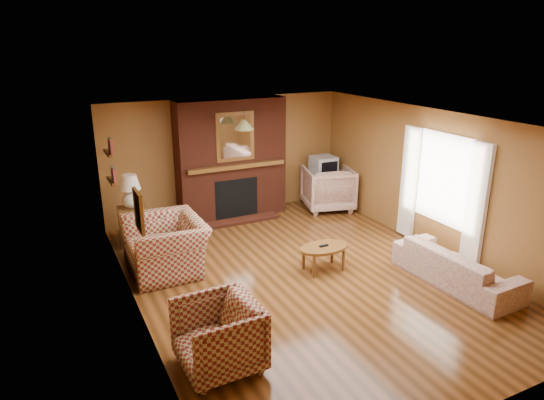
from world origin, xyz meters
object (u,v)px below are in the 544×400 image
floral_armchair (328,188)px  side_table (134,226)px  table_lamp (130,190)px  floral_sofa (457,266)px  plaid_loveseat (166,246)px  plaid_armchair (218,336)px  fireplace (231,160)px  tv_stand (322,191)px  coffee_table (324,250)px  crt_tv (323,167)px

floral_armchair → side_table: floral_armchair is taller
table_lamp → floral_sofa: bearing=-42.4°
plaid_loveseat → plaid_armchair: plaid_loveseat is taller
fireplace → table_lamp: bearing=-165.7°
floral_sofa → tv_stand: bearing=-4.5°
floral_sofa → coffee_table: size_ratio=2.42×
floral_sofa → side_table: side_table is taller
floral_armchair → crt_tv: crt_tv is taller
coffee_table → side_table: side_table is taller
crt_tv → plaid_armchair: bearing=-133.1°
floral_armchair → table_lamp: (-4.10, -0.07, 0.54)m
plaid_armchair → crt_tv: bearing=135.0°
table_lamp → floral_armchair: bearing=0.9°
coffee_table → plaid_loveseat: bearing=153.9°
fireplace → plaid_loveseat: 2.72m
coffee_table → crt_tv: size_ratio=1.57×
plaid_armchair → floral_sofa: size_ratio=0.45×
crt_tv → plaid_loveseat: bearing=-157.0°
plaid_loveseat → floral_sofa: 4.42m
floral_sofa → coffee_table: (-1.53, 1.25, 0.07)m
floral_armchair → table_lamp: 4.14m
crt_tv → tv_stand: bearing=90.0°
coffee_table → crt_tv: 3.26m
plaid_loveseat → coffee_table: size_ratio=1.60×
plaid_armchair → table_lamp: bearing=-179.7°
coffee_table → fireplace: bearing=97.1°
floral_armchair → tv_stand: (0.05, 0.28, -0.14)m
plaid_armchair → floral_armchair: size_ratio=0.87×
plaid_loveseat → floral_armchair: 4.09m
coffee_table → table_lamp: bearing=135.8°
side_table → tv_stand: 4.16m
side_table → table_lamp: size_ratio=1.09×
plaid_loveseat → plaid_armchair: bearing=-2.4°
plaid_armchair → plaid_loveseat: bearing=175.9°
plaid_loveseat → side_table: (-0.25, 1.31, -0.09)m
tv_stand → crt_tv: crt_tv is taller
fireplace → table_lamp: (-2.10, -0.53, -0.18)m
plaid_loveseat → coffee_table: plaid_loveseat is taller
plaid_armchair → side_table: bearing=-179.7°
plaid_loveseat → floral_sofa: plaid_loveseat is taller
floral_sofa → table_lamp: 5.46m
plaid_armchair → coffee_table: size_ratio=1.09×
fireplace → plaid_armchair: bearing=-113.6°
side_table → table_lamp: 0.67m
fireplace → side_table: (-2.10, -0.53, -0.85)m
table_lamp → fireplace: bearing=14.3°
crt_tv → floral_sofa: bearing=-92.2°
plaid_loveseat → floral_sofa: (3.75, -2.34, -0.13)m
plaid_loveseat → plaid_armchair: 2.62m
plaid_loveseat → side_table: plaid_loveseat is taller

